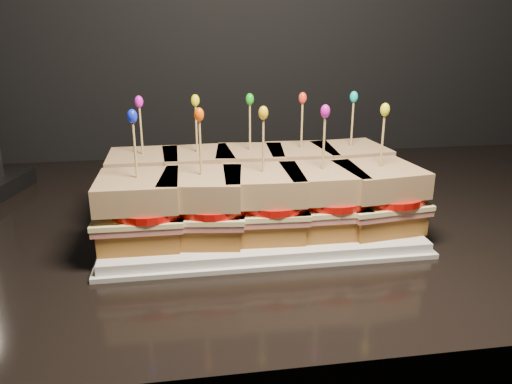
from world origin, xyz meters
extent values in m
cube|color=black|center=(0.64, 1.64, 0.90)|extent=(2.34, 0.74, 0.04)
cube|color=white|center=(0.35, 1.58, 0.93)|extent=(0.41, 0.25, 0.02)
cube|color=white|center=(0.35, 1.58, 0.92)|extent=(0.42, 0.27, 0.01)
cube|color=brown|center=(0.20, 1.63, 0.95)|extent=(0.10, 0.10, 0.03)
cube|color=#C86B69|center=(0.20, 1.63, 0.97)|extent=(0.11, 0.10, 0.01)
cube|color=#FEF4A8|center=(0.20, 1.63, 0.97)|extent=(0.11, 0.10, 0.01)
cylinder|color=red|center=(0.21, 1.63, 0.98)|extent=(0.10, 0.10, 0.01)
cube|color=brown|center=(0.20, 1.63, 1.00)|extent=(0.10, 0.10, 0.03)
cylinder|color=tan|center=(0.20, 1.63, 1.05)|extent=(0.00, 0.00, 0.09)
ellipsoid|color=#D414BF|center=(0.20, 1.63, 1.09)|extent=(0.01, 0.01, 0.02)
cube|color=brown|center=(0.27, 1.63, 0.95)|extent=(0.10, 0.10, 0.03)
cube|color=#C86B69|center=(0.27, 1.63, 0.97)|extent=(0.11, 0.11, 0.01)
cube|color=#FEF4A8|center=(0.27, 1.63, 0.97)|extent=(0.11, 0.11, 0.01)
cylinder|color=red|center=(0.29, 1.63, 0.98)|extent=(0.10, 0.10, 0.01)
cube|color=brown|center=(0.27, 1.63, 1.00)|extent=(0.10, 0.10, 0.03)
cylinder|color=tan|center=(0.27, 1.63, 1.05)|extent=(0.00, 0.00, 0.09)
ellipsoid|color=yellow|center=(0.27, 1.63, 1.09)|extent=(0.01, 0.01, 0.02)
cube|color=brown|center=(0.35, 1.63, 0.95)|extent=(0.11, 0.11, 0.03)
cube|color=#C86B69|center=(0.35, 1.63, 0.97)|extent=(0.12, 0.11, 0.01)
cube|color=#FEF4A8|center=(0.35, 1.63, 0.97)|extent=(0.12, 0.12, 0.01)
cylinder|color=red|center=(0.36, 1.63, 0.98)|extent=(0.10, 0.10, 0.01)
cube|color=brown|center=(0.35, 1.63, 1.00)|extent=(0.11, 0.11, 0.03)
cylinder|color=tan|center=(0.35, 1.63, 1.05)|extent=(0.00, 0.00, 0.09)
ellipsoid|color=#17AC17|center=(0.35, 1.63, 1.09)|extent=(0.01, 0.01, 0.02)
cube|color=brown|center=(0.43, 1.63, 0.95)|extent=(0.10, 0.10, 0.03)
cube|color=#C86B69|center=(0.43, 1.63, 0.97)|extent=(0.11, 0.11, 0.01)
cube|color=#FEF4A8|center=(0.43, 1.63, 0.97)|extent=(0.11, 0.11, 0.01)
cylinder|color=red|center=(0.44, 1.63, 0.98)|extent=(0.10, 0.10, 0.01)
cube|color=brown|center=(0.43, 1.63, 1.00)|extent=(0.10, 0.10, 0.03)
cylinder|color=tan|center=(0.43, 1.63, 1.05)|extent=(0.00, 0.00, 0.09)
ellipsoid|color=red|center=(0.43, 1.63, 1.09)|extent=(0.01, 0.01, 0.02)
cube|color=brown|center=(0.51, 1.63, 0.95)|extent=(0.11, 0.11, 0.03)
cube|color=#C86B69|center=(0.51, 1.63, 0.97)|extent=(0.12, 0.11, 0.01)
cube|color=#FEF4A8|center=(0.51, 1.63, 0.97)|extent=(0.12, 0.12, 0.01)
cylinder|color=red|center=(0.52, 1.63, 0.98)|extent=(0.10, 0.10, 0.01)
cube|color=brown|center=(0.51, 1.63, 1.00)|extent=(0.11, 0.11, 0.03)
cylinder|color=tan|center=(0.51, 1.63, 1.05)|extent=(0.00, 0.00, 0.09)
ellipsoid|color=#08BDAF|center=(0.51, 1.63, 1.09)|extent=(0.01, 0.01, 0.02)
cube|color=brown|center=(0.20, 1.52, 0.95)|extent=(0.10, 0.10, 0.03)
cube|color=#C86B69|center=(0.20, 1.52, 0.97)|extent=(0.11, 0.10, 0.01)
cube|color=#FEF4A8|center=(0.20, 1.52, 0.97)|extent=(0.11, 0.11, 0.01)
cylinder|color=red|center=(0.21, 1.51, 0.98)|extent=(0.10, 0.10, 0.01)
cube|color=brown|center=(0.20, 1.52, 1.00)|extent=(0.10, 0.10, 0.03)
cylinder|color=tan|center=(0.20, 1.52, 1.05)|extent=(0.00, 0.00, 0.09)
ellipsoid|color=#1222D0|center=(0.20, 1.52, 1.09)|extent=(0.01, 0.01, 0.02)
cube|color=brown|center=(0.27, 1.52, 0.95)|extent=(0.11, 0.11, 0.03)
cube|color=#C86B69|center=(0.27, 1.52, 0.97)|extent=(0.12, 0.12, 0.01)
cube|color=#FEF4A8|center=(0.27, 1.52, 0.97)|extent=(0.12, 0.12, 0.01)
cylinder|color=red|center=(0.29, 1.51, 0.98)|extent=(0.10, 0.10, 0.01)
cube|color=brown|center=(0.27, 1.52, 1.00)|extent=(0.11, 0.11, 0.03)
cylinder|color=tan|center=(0.27, 1.52, 1.05)|extent=(0.00, 0.00, 0.09)
ellipsoid|color=#FA5104|center=(0.27, 1.52, 1.09)|extent=(0.01, 0.01, 0.02)
cube|color=brown|center=(0.35, 1.52, 0.95)|extent=(0.10, 0.10, 0.03)
cube|color=#C86B69|center=(0.35, 1.52, 0.97)|extent=(0.11, 0.11, 0.01)
cube|color=#FEF4A8|center=(0.35, 1.52, 0.97)|extent=(0.11, 0.11, 0.01)
cylinder|color=red|center=(0.36, 1.51, 0.98)|extent=(0.10, 0.10, 0.01)
cube|color=brown|center=(0.35, 1.52, 1.00)|extent=(0.10, 0.10, 0.03)
cylinder|color=tan|center=(0.35, 1.52, 1.05)|extent=(0.00, 0.00, 0.09)
ellipsoid|color=gold|center=(0.35, 1.52, 1.09)|extent=(0.01, 0.01, 0.02)
cube|color=brown|center=(0.43, 1.52, 0.95)|extent=(0.10, 0.10, 0.03)
cube|color=#C86B69|center=(0.43, 1.52, 0.97)|extent=(0.11, 0.10, 0.01)
cube|color=#FEF4A8|center=(0.43, 1.52, 0.97)|extent=(0.11, 0.11, 0.01)
cylinder|color=red|center=(0.44, 1.51, 0.98)|extent=(0.10, 0.10, 0.01)
cube|color=brown|center=(0.43, 1.52, 1.00)|extent=(0.10, 0.10, 0.03)
cylinder|color=tan|center=(0.43, 1.52, 1.05)|extent=(0.00, 0.00, 0.09)
ellipsoid|color=#C513AB|center=(0.43, 1.52, 1.09)|extent=(0.01, 0.01, 0.02)
cube|color=brown|center=(0.51, 1.52, 0.95)|extent=(0.11, 0.11, 0.03)
cube|color=#C86B69|center=(0.51, 1.52, 0.97)|extent=(0.12, 0.12, 0.01)
cube|color=#FEF4A8|center=(0.51, 1.52, 0.97)|extent=(0.12, 0.12, 0.01)
cylinder|color=red|center=(0.52, 1.51, 0.98)|extent=(0.10, 0.10, 0.01)
cube|color=brown|center=(0.51, 1.52, 1.00)|extent=(0.11, 0.11, 0.03)
cylinder|color=tan|center=(0.51, 1.52, 1.05)|extent=(0.00, 0.00, 0.09)
ellipsoid|color=yellow|center=(0.51, 1.52, 1.09)|extent=(0.01, 0.01, 0.02)
camera|label=1|loc=(0.25, 0.92, 1.20)|focal=35.00mm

